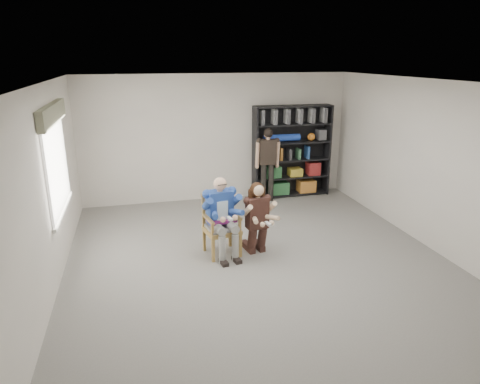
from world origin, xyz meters
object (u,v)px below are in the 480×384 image
object	(u,v)px
armchair	(222,225)
standing_man	(268,165)
bookshelf	(292,152)
seated_man	(222,217)
kneeling_woman	(258,219)

from	to	relation	value
armchair	standing_man	distance (m)	2.90
standing_man	armchair	bearing A→B (deg)	-117.07
armchair	bookshelf	xyz separation A→B (m)	(2.21, 2.70, 0.54)
armchair	seated_man	distance (m)	0.15
kneeling_woman	bookshelf	distance (m)	3.29
armchair	bookshelf	world-z (taller)	bookshelf
seated_man	kneeling_woman	world-z (taller)	seated_man
bookshelf	standing_man	bearing A→B (deg)	-157.79
armchair	bookshelf	bearing A→B (deg)	41.65
seated_man	bookshelf	distance (m)	3.52
seated_man	standing_man	size ratio (longest dim) A/B	0.80
armchair	kneeling_woman	size ratio (longest dim) A/B	0.84
kneeling_woman	bookshelf	size ratio (longest dim) A/B	0.58
kneeling_woman	seated_man	bearing A→B (deg)	159.28
kneeling_woman	bookshelf	world-z (taller)	bookshelf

